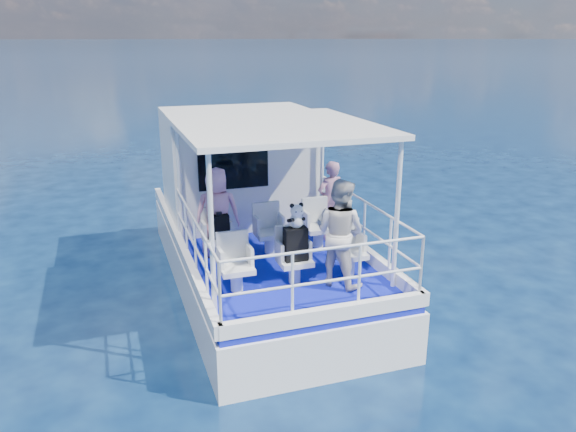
# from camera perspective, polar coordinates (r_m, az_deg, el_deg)

# --- Properties ---
(ground) EXTENTS (2000.00, 2000.00, 0.00)m
(ground) POSITION_cam_1_polar(r_m,az_deg,el_deg) (9.93, -1.46, -8.95)
(ground) COLOR #071835
(ground) RESTS_ON ground
(hull) EXTENTS (3.00, 7.00, 1.60)m
(hull) POSITION_cam_1_polar(r_m,az_deg,el_deg) (10.80, -3.04, -6.68)
(hull) COLOR white
(hull) RESTS_ON ground
(deck) EXTENTS (2.90, 6.90, 0.10)m
(deck) POSITION_cam_1_polar(r_m,az_deg,el_deg) (10.48, -3.12, -2.44)
(deck) COLOR #0A1094
(deck) RESTS_ON hull
(cabin) EXTENTS (2.85, 2.00, 2.20)m
(cabin) POSITION_cam_1_polar(r_m,az_deg,el_deg) (11.36, -4.99, 5.18)
(cabin) COLOR white
(cabin) RESTS_ON deck
(canopy) EXTENTS (3.00, 3.20, 0.08)m
(canopy) POSITION_cam_1_polar(r_m,az_deg,el_deg) (8.78, -1.24, 9.08)
(canopy) COLOR white
(canopy) RESTS_ON cabin
(canopy_posts) EXTENTS (2.77, 2.97, 2.20)m
(canopy_posts) POSITION_cam_1_polar(r_m,az_deg,el_deg) (8.98, -1.09, 1.83)
(canopy_posts) COLOR white
(canopy_posts) RESTS_ON deck
(railings) EXTENTS (2.84, 3.59, 1.00)m
(railings) POSITION_cam_1_polar(r_m,az_deg,el_deg) (8.87, -0.44, -2.45)
(railings) COLOR white
(railings) RESTS_ON deck
(seat_port_fwd) EXTENTS (0.48, 0.46, 0.38)m
(seat_port_fwd) POSITION_cam_1_polar(r_m,az_deg,el_deg) (9.47, -7.09, -3.25)
(seat_port_fwd) COLOR silver
(seat_port_fwd) RESTS_ON deck
(seat_center_fwd) EXTENTS (0.48, 0.46, 0.38)m
(seat_center_fwd) POSITION_cam_1_polar(r_m,az_deg,el_deg) (9.67, -1.87, -2.66)
(seat_center_fwd) COLOR silver
(seat_center_fwd) RESTS_ON deck
(seat_stbd_fwd) EXTENTS (0.48, 0.46, 0.38)m
(seat_stbd_fwd) POSITION_cam_1_polar(r_m,az_deg,el_deg) (9.95, 3.10, -2.08)
(seat_stbd_fwd) COLOR silver
(seat_stbd_fwd) RESTS_ON deck
(seat_port_aft) EXTENTS (0.48, 0.46, 0.38)m
(seat_port_aft) POSITION_cam_1_polar(r_m,az_deg,el_deg) (8.30, -5.24, -6.32)
(seat_port_aft) COLOR silver
(seat_port_aft) RESTS_ON deck
(seat_center_aft) EXTENTS (0.48, 0.46, 0.38)m
(seat_center_aft) POSITION_cam_1_polar(r_m,az_deg,el_deg) (8.53, 0.67, -5.56)
(seat_center_aft) COLOR silver
(seat_center_aft) RESTS_ON deck
(seat_stbd_aft) EXTENTS (0.48, 0.46, 0.38)m
(seat_stbd_aft) POSITION_cam_1_polar(r_m,az_deg,el_deg) (8.84, 6.21, -4.79)
(seat_stbd_aft) COLOR silver
(seat_stbd_aft) RESTS_ON deck
(passenger_port_fwd) EXTENTS (0.63, 0.50, 1.52)m
(passenger_port_fwd) POSITION_cam_1_polar(r_m,az_deg,el_deg) (9.43, -7.17, 0.34)
(passenger_port_fwd) COLOR pink
(passenger_port_fwd) RESTS_ON deck
(passenger_stbd_fwd) EXTENTS (0.59, 0.45, 1.46)m
(passenger_stbd_fwd) POSITION_cam_1_polar(r_m,az_deg,el_deg) (10.20, 4.32, 1.57)
(passenger_stbd_fwd) COLOR #BF7C99
(passenger_stbd_fwd) RESTS_ON deck
(passenger_stbd_aft) EXTENTS (0.96, 1.00, 1.63)m
(passenger_stbd_aft) POSITION_cam_1_polar(r_m,az_deg,el_deg) (8.28, 5.27, -1.70)
(passenger_stbd_aft) COLOR beige
(passenger_stbd_aft) RESTS_ON deck
(backpack_port) EXTENTS (0.30, 0.17, 0.40)m
(backpack_port) POSITION_cam_1_polar(r_m,az_deg,el_deg) (9.32, -6.97, -1.06)
(backpack_port) COLOR black
(backpack_port) RESTS_ON seat_port_fwd
(backpack_center) EXTENTS (0.34, 0.19, 0.51)m
(backpack_center) POSITION_cam_1_polar(r_m,az_deg,el_deg) (8.32, 0.77, -2.87)
(backpack_center) COLOR black
(backpack_center) RESTS_ON seat_center_aft
(compact_camera) EXTENTS (0.09, 0.05, 0.05)m
(compact_camera) POSITION_cam_1_polar(r_m,az_deg,el_deg) (9.23, -7.04, 0.23)
(compact_camera) COLOR black
(compact_camera) RESTS_ON backpack_port
(panda) EXTENTS (0.24, 0.20, 0.37)m
(panda) POSITION_cam_1_polar(r_m,az_deg,el_deg) (8.19, 0.87, 0.06)
(panda) COLOR white
(panda) RESTS_ON backpack_center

